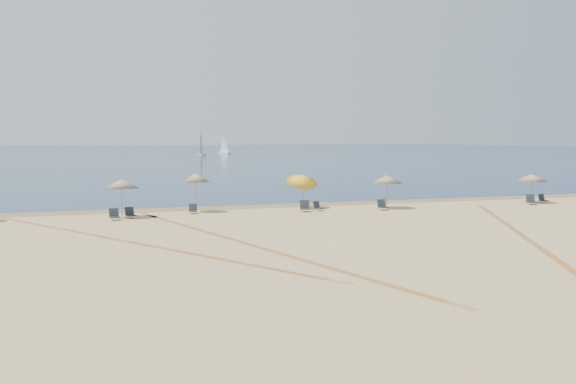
# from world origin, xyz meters

# --- Properties ---
(ground) EXTENTS (160.00, 160.00, 0.00)m
(ground) POSITION_xyz_m (0.00, 0.00, 0.00)
(ground) COLOR tan
(ground) RESTS_ON ground
(ocean) EXTENTS (500.00, 500.00, 0.00)m
(ocean) POSITION_xyz_m (0.00, 225.00, 0.01)
(ocean) COLOR #0C2151
(ocean) RESTS_ON ground
(wet_sand) EXTENTS (500.00, 500.00, 0.00)m
(wet_sand) POSITION_xyz_m (0.00, 24.00, 0.00)
(wet_sand) COLOR olive
(wet_sand) RESTS_ON ground
(umbrella_1) EXTENTS (2.09, 2.10, 2.42)m
(umbrella_1) POSITION_xyz_m (-10.58, 20.05, 2.08)
(umbrella_1) COLOR gray
(umbrella_1) RESTS_ON ground
(umbrella_2) EXTENTS (1.87, 1.87, 2.61)m
(umbrella_2) POSITION_xyz_m (-5.80, 21.53, 2.27)
(umbrella_2) COLOR gray
(umbrella_2) RESTS_ON ground
(umbrella_3) EXTENTS (2.16, 2.20, 2.76)m
(umbrella_3) POSITION_xyz_m (1.49, 21.43, 2.07)
(umbrella_3) COLOR gray
(umbrella_3) RESTS_ON ground
(umbrella_4) EXTENTS (2.18, 2.18, 2.37)m
(umbrella_4) POSITION_xyz_m (7.01, 19.66, 2.03)
(umbrella_4) COLOR gray
(umbrella_4) RESTS_ON ground
(umbrella_5) EXTENTS (2.33, 2.33, 2.23)m
(umbrella_5) POSITION_xyz_m (19.00, 19.70, 1.89)
(umbrella_5) COLOR gray
(umbrella_5) RESTS_ON ground
(chair_1) EXTENTS (0.64, 0.73, 0.69)m
(chair_1) POSITION_xyz_m (-11.09, 19.15, 0.30)
(chair_1) COLOR black
(chair_1) RESTS_ON ground
(chair_2) EXTENTS (0.72, 0.78, 0.67)m
(chair_2) POSITION_xyz_m (-10.13, 19.77, 0.30)
(chair_2) COLOR black
(chair_2) RESTS_ON ground
(chair_3) EXTENTS (0.60, 0.68, 0.62)m
(chair_3) POSITION_xyz_m (-6.10, 20.93, 0.27)
(chair_3) COLOR black
(chair_3) RESTS_ON ground
(chair_4) EXTENTS (0.75, 0.84, 0.75)m
(chair_4) POSITION_xyz_m (1.07, 19.68, 0.33)
(chair_4) COLOR black
(chair_4) RESTS_ON ground
(chair_5) EXTENTS (0.74, 0.78, 0.64)m
(chair_5) POSITION_xyz_m (2.07, 19.91, 0.28)
(chair_5) COLOR black
(chair_5) RESTS_ON ground
(chair_6) EXTENTS (0.60, 0.70, 0.71)m
(chair_6) POSITION_xyz_m (6.34, 18.94, 0.31)
(chair_6) COLOR black
(chair_6) RESTS_ON ground
(chair_7) EXTENTS (0.83, 0.88, 0.72)m
(chair_7) POSITION_xyz_m (18.29, 18.84, 0.32)
(chair_7) COLOR black
(chair_7) RESTS_ON ground
(chair_8) EXTENTS (0.62, 0.70, 0.66)m
(chair_8) POSITION_xyz_m (19.90, 19.49, 0.29)
(chair_8) COLOR black
(chair_8) RESTS_ON ground
(sailboat_0) EXTENTS (3.41, 5.51, 8.05)m
(sailboat_0) POSITION_xyz_m (19.24, 149.29, 2.44)
(sailboat_0) COLOR white
(sailboat_0) RESTS_ON ocean
(sailboat_1) EXTENTS (3.31, 4.77, 7.09)m
(sailboat_1) POSITION_xyz_m (31.17, 174.41, 2.15)
(sailboat_1) COLOR white
(sailboat_1) RESTS_ON ocean
(tire_tracks) EXTENTS (58.27, 43.43, 0.00)m
(tire_tracks) POSITION_xyz_m (-3.21, 9.53, 0.00)
(tire_tracks) COLOR tan
(tire_tracks) RESTS_ON ground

